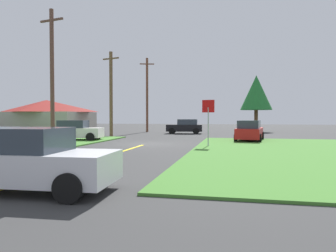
{
  "coord_description": "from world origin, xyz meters",
  "views": [
    {
      "loc": [
        5.93,
        -21.09,
        1.9
      ],
      "look_at": [
        0.75,
        3.61,
        1.15
      ],
      "focal_mm": 33.31,
      "sensor_mm": 36.0,
      "label": 1
    }
  ],
  "objects": [
    {
      "name": "stop_sign",
      "position": [
        4.4,
        -1.51,
        2.1
      ],
      "size": [
        0.78,
        0.2,
        2.96
      ],
      "rotation": [
        0.0,
        0.0,
        2.94
      ],
      "color": "#9EA0A8",
      "rests_on": "ground"
    },
    {
      "name": "car_on_crossroad",
      "position": [
        7.18,
        3.83,
        0.81
      ],
      "size": [
        2.46,
        4.69,
        1.62
      ],
      "rotation": [
        0.0,
        0.0,
        1.42
      ],
      "color": "red",
      "rests_on": "ground"
    },
    {
      "name": "utility_pole_far",
      "position": [
        -4.6,
        16.43,
        4.72
      ],
      "size": [
        1.76,
        0.61,
        9.2
      ],
      "color": "brown",
      "rests_on": "ground"
    },
    {
      "name": "barn",
      "position": [
        -13.93,
        9.29,
        1.86
      ],
      "size": [
        8.69,
        6.64,
        3.71
      ],
      "color": "gray",
      "rests_on": "ground"
    },
    {
      "name": "utility_pole_mid",
      "position": [
        -5.4,
        6.67,
        4.12
      ],
      "size": [
        1.77,
        0.6,
        8.03
      ],
      "color": "brown",
      "rests_on": "ground"
    },
    {
      "name": "ground_plane",
      "position": [
        0.0,
        0.0,
        0.0
      ],
      "size": [
        120.0,
        120.0,
        0.0
      ],
      "primitive_type": "plane",
      "color": "#353535"
    },
    {
      "name": "parked_car_near_building",
      "position": [
        -6.29,
        1.66,
        0.8
      ],
      "size": [
        4.03,
        2.44,
        1.62
      ],
      "rotation": [
        0.0,
        0.0,
        0.14
      ],
      "color": "white",
      "rests_on": "ground"
    },
    {
      "name": "utility_pole_near",
      "position": [
        -5.41,
        -3.08,
        4.52
      ],
      "size": [
        1.79,
        0.48,
        8.74
      ],
      "color": "brown",
      "rests_on": "ground"
    },
    {
      "name": "car_approaching_junction",
      "position": [
        0.63,
        13.65,
        0.8
      ],
      "size": [
        4.08,
        2.18,
        1.62
      ],
      "rotation": [
        0.0,
        0.0,
        3.21
      ],
      "color": "black",
      "rests_on": "ground"
    },
    {
      "name": "oak_tree_left",
      "position": [
        8.78,
        20.06,
        4.95
      ],
      "size": [
        3.99,
        3.99,
        7.18
      ],
      "color": "brown",
      "rests_on": "ground"
    },
    {
      "name": "lane_stripe_center",
      "position": [
        0.0,
        -8.0,
        0.01
      ],
      "size": [
        0.2,
        14.0,
        0.01
      ],
      "primitive_type": "cube",
      "color": "yellow",
      "rests_on": "ground"
    },
    {
      "name": "grass_verge_right",
      "position": [
        9.69,
        -4.0,
        0.04
      ],
      "size": [
        12.0,
        20.0,
        0.08
      ],
      "primitive_type": "cube",
      "color": "#417A2D",
      "rests_on": "ground"
    },
    {
      "name": "car_behind_on_main_road",
      "position": [
        0.86,
        -14.11,
        0.8
      ],
      "size": [
        4.24,
        2.17,
        1.62
      ],
      "rotation": [
        0.0,
        0.0,
        0.05
      ],
      "color": "silver",
      "rests_on": "ground"
    }
  ]
}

